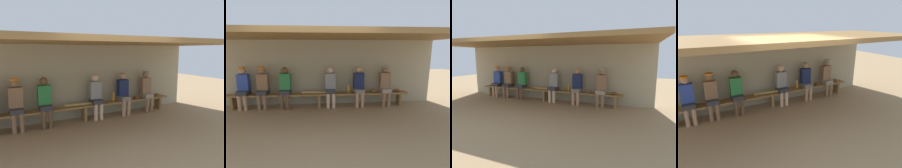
{
  "view_description": "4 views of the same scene",
  "coord_description": "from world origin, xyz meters",
  "views": [
    {
      "loc": [
        -2.11,
        -4.19,
        2.04
      ],
      "look_at": [
        0.86,
        1.42,
        1.04
      ],
      "focal_mm": 34.28,
      "sensor_mm": 36.0,
      "label": 1
    },
    {
      "loc": [
        0.16,
        -4.08,
        1.89
      ],
      "look_at": [
        0.61,
        1.32,
        0.81
      ],
      "focal_mm": 27.9,
      "sensor_mm": 36.0,
      "label": 2
    },
    {
      "loc": [
        3.35,
        -4.74,
        1.74
      ],
      "look_at": [
        0.91,
        1.34,
        0.76
      ],
      "focal_mm": 28.85,
      "sensor_mm": 36.0,
      "label": 3
    },
    {
      "loc": [
        -2.22,
        -3.97,
        2.71
      ],
      "look_at": [
        0.61,
        1.38,
        0.72
      ],
      "focal_mm": 31.17,
      "sensor_mm": 36.0,
      "label": 4
    }
  ],
  "objects": [
    {
      "name": "ground_plane",
      "position": [
        0.0,
        0.0,
        0.0
      ],
      "size": [
        24.0,
        24.0,
        0.0
      ],
      "primitive_type": "plane",
      "color": "#9E7F59"
    },
    {
      "name": "back_wall",
      "position": [
        0.0,
        2.0,
        1.1
      ],
      "size": [
        8.0,
        0.2,
        2.2
      ],
      "primitive_type": "cube",
      "color": "tan",
      "rests_on": "ground"
    },
    {
      "name": "dugout_roof",
      "position": [
        0.0,
        0.7,
        2.26
      ],
      "size": [
        8.0,
        2.8,
        0.12
      ],
      "primitive_type": "cube",
      "color": "olive",
      "rests_on": "back_wall"
    },
    {
      "name": "bench",
      "position": [
        0.0,
        1.55,
        0.39
      ],
      "size": [
        6.0,
        0.36,
        0.46
      ],
      "color": "olive",
      "rests_on": "ground"
    },
    {
      "name": "player_in_red",
      "position": [
        -1.1,
        1.55,
        0.73
      ],
      "size": [
        0.34,
        0.42,
        1.34
      ],
      "color": "#333338",
      "rests_on": "ground"
    },
    {
      "name": "player_in_blue",
      "position": [
        0.38,
        1.55,
        0.73
      ],
      "size": [
        0.34,
        0.42,
        1.34
      ],
      "color": "#333338",
      "rests_on": "ground"
    },
    {
      "name": "player_shirtless_tan",
      "position": [
        -2.4,
        1.55,
        0.75
      ],
      "size": [
        0.34,
        0.42,
        1.34
      ],
      "color": "#333338",
      "rests_on": "ground"
    },
    {
      "name": "player_middle",
      "position": [
        1.34,
        1.55,
        0.73
      ],
      "size": [
        0.34,
        0.42,
        1.34
      ],
      "color": "slate",
      "rests_on": "ground"
    },
    {
      "name": "player_rightmost",
      "position": [
        2.24,
        1.55,
        0.75
      ],
      "size": [
        0.34,
        0.42,
        1.34
      ],
      "color": "gray",
      "rests_on": "ground"
    },
    {
      "name": "player_leftmost",
      "position": [
        -1.8,
        1.55,
        0.75
      ],
      "size": [
        0.34,
        0.42,
        1.34
      ],
      "color": "#333338",
      "rests_on": "ground"
    },
    {
      "name": "water_bottle_orange",
      "position": [
        0.99,
        1.59,
        0.58
      ],
      "size": [
        0.07,
        0.07,
        0.26
      ],
      "color": "orange",
      "rests_on": "bench"
    },
    {
      "name": "baseball_glove_worn",
      "position": [
        2.68,
        1.57,
        0.51
      ],
      "size": [
        0.29,
        0.28,
        0.09
      ],
      "primitive_type": "ellipsoid",
      "rotation": [
        0.0,
        0.0,
        3.77
      ],
      "color": "brown",
      "rests_on": "bench"
    },
    {
      "name": "baseball_glove_dark_brown",
      "position": [
        1.84,
        1.55,
        0.51
      ],
      "size": [
        0.23,
        0.28,
        0.09
      ],
      "primitive_type": "ellipsoid",
      "rotation": [
        0.0,
        0.0,
        4.43
      ],
      "color": "brown",
      "rests_on": "bench"
    },
    {
      "name": "baseball_bat",
      "position": [
        -0.13,
        1.55,
        0.49
      ],
      "size": [
        0.86,
        0.15,
        0.07
      ],
      "primitive_type": "cylinder",
      "rotation": [
        0.0,
        1.57,
        -0.09
      ],
      "color": "tan",
      "rests_on": "bench"
    }
  ]
}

